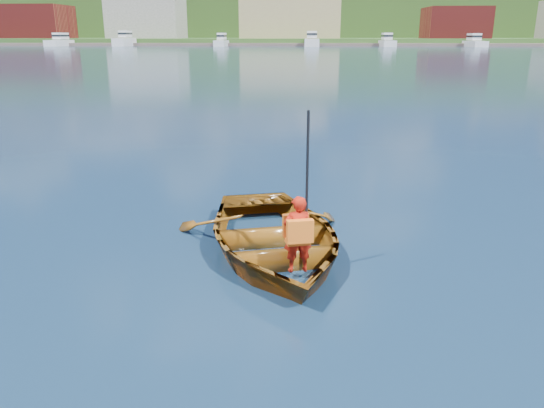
% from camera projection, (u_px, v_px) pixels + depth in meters
% --- Properties ---
extents(ground, '(600.00, 600.00, 0.00)m').
position_uv_depth(ground, '(271.00, 235.00, 8.47)').
color(ground, '#112640').
rests_on(ground, ground).
extents(rowboat, '(3.61, 4.39, 0.79)m').
position_uv_depth(rowboat, '(273.00, 237.00, 7.73)').
color(rowboat, brown).
rests_on(rowboat, ground).
extents(child_paddler, '(0.42, 0.41, 2.08)m').
position_uv_depth(child_paddler, '(298.00, 233.00, 6.80)').
color(child_paddler, '#B81B0D').
rests_on(child_paddler, ground).
extents(shoreline, '(400.00, 140.00, 22.00)m').
position_uv_depth(shoreline, '(307.00, 17.00, 230.20)').
color(shoreline, '#375223').
rests_on(shoreline, ground).
extents(dock, '(160.04, 6.41, 0.80)m').
position_uv_depth(dock, '(275.00, 45.00, 149.55)').
color(dock, brown).
rests_on(dock, ground).
extents(waterfront_buildings, '(202.00, 16.00, 14.00)m').
position_uv_depth(waterfront_buildings, '(281.00, 19.00, 163.41)').
color(waterfront_buildings, brown).
rests_on(waterfront_buildings, ground).
extents(marina_yachts, '(141.24, 13.74, 4.42)m').
position_uv_depth(marina_yachts, '(301.00, 41.00, 144.35)').
color(marina_yachts, silver).
rests_on(marina_yachts, ground).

